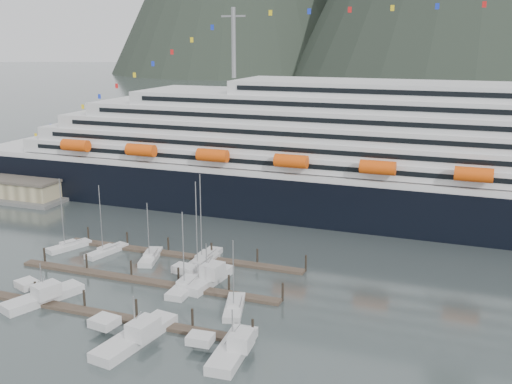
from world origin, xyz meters
TOP-DOWN VIEW (x-y plane):
  - ground at (0.00, 0.00)m, footprint 1600.00×1600.00m
  - cruise_ship at (30.03, 54.94)m, footprint 210.00×30.40m
  - dock_near at (-4.93, -9.95)m, footprint 48.18×2.28m
  - dock_mid at (-4.93, 3.05)m, footprint 48.18×2.28m
  - dock_far at (-4.93, 16.05)m, footprint 48.18×2.28m
  - sailboat_a at (-27.00, 12.19)m, footprint 5.62×8.91m
  - sailboat_b at (-18.70, 12.59)m, footprint 4.41×9.38m
  - sailboat_c at (3.00, 3.26)m, footprint 3.39×10.90m
  - sailboat_d at (1.03, 12.22)m, footprint 2.85×11.53m
  - sailboat_f at (-9.27, 12.66)m, footprint 4.97×9.28m
  - sailboat_g at (0.38, 15.27)m, footprint 2.89×11.00m
  - sailboat_h at (13.23, -1.47)m, footprint 5.02×9.27m
  - trawler_a at (-15.70, -8.97)m, footprint 10.37×13.00m
  - trawler_c at (4.37, -14.98)m, footprint 10.39×14.58m
  - trawler_d at (17.87, -13.53)m, footprint 8.78×11.85m
  - trawler_e at (4.91, 6.38)m, footprint 9.20×12.06m

SIDE VIEW (x-z plane):
  - ground at x=0.00m, z-range 0.00..0.00m
  - dock_near at x=-4.93m, z-range -1.29..1.91m
  - dock_mid at x=-4.93m, z-range -1.29..1.91m
  - dock_far at x=-4.93m, z-range -1.29..1.91m
  - sailboat_f at x=-9.27m, z-range -5.32..6.13m
  - sailboat_h at x=13.23m, z-range -5.47..6.28m
  - sailboat_b at x=-18.70m, z-range -6.50..7.32m
  - sailboat_a at x=-27.00m, z-range -6.80..7.66m
  - sailboat_c at x=3.00m, z-range -6.46..7.34m
  - sailboat_d at x=1.03m, z-range -7.76..8.64m
  - sailboat_g at x=0.38m, z-range -8.05..8.95m
  - trawler_a at x=-15.70m, z-range -2.57..4.34m
  - trawler_d at x=17.87m, z-range -2.57..4.35m
  - trawler_c at x=4.37m, z-range -2.71..4.55m
  - trawler_e at x=4.91m, z-range -2.86..4.76m
  - cruise_ship at x=30.03m, z-range -13.11..37.19m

